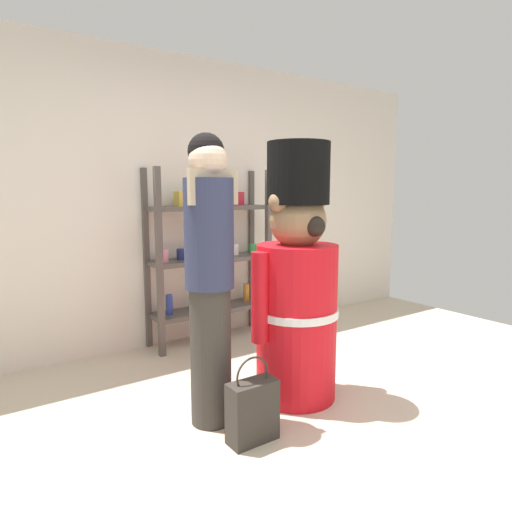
{
  "coord_description": "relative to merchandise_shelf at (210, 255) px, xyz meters",
  "views": [
    {
      "loc": [
        -1.6,
        -1.66,
        1.4
      ],
      "look_at": [
        -0.03,
        0.61,
        1.0
      ],
      "focal_mm": 31.52,
      "sensor_mm": 36.0,
      "label": 1
    }
  ],
  "objects": [
    {
      "name": "shopping_bag",
      "position": [
        -0.67,
        -1.68,
        -0.62
      ],
      "size": [
        0.29,
        0.14,
        0.5
      ],
      "color": "#332D28",
      "rests_on": "ground_plane"
    },
    {
      "name": "back_wall",
      "position": [
        -0.4,
        0.22,
        0.49
      ],
      "size": [
        6.4,
        0.12,
        2.6
      ],
      "primitive_type": "cube",
      "color": "silver",
      "rests_on": "ground_plane"
    },
    {
      "name": "person_shopper",
      "position": [
        -0.75,
        -1.36,
        0.13
      ],
      "size": [
        0.3,
        0.29,
        1.73
      ],
      "color": "#38332D",
      "rests_on": "ground_plane"
    },
    {
      "name": "teddy_bear_guard",
      "position": [
        -0.11,
        -1.39,
        -0.04
      ],
      "size": [
        0.71,
        0.56,
        1.71
      ],
      "color": "red",
      "rests_on": "ground_plane"
    },
    {
      "name": "ground_plane",
      "position": [
        -0.4,
        -1.98,
        -0.81
      ],
      "size": [
        6.4,
        6.4,
        0.0
      ],
      "primitive_type": "plane",
      "color": "beige"
    },
    {
      "name": "merchandise_shelf",
      "position": [
        0.0,
        0.0,
        0.0
      ],
      "size": [
        1.17,
        0.35,
        1.6
      ],
      "color": "#4C4742",
      "rests_on": "ground_plane"
    }
  ]
}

